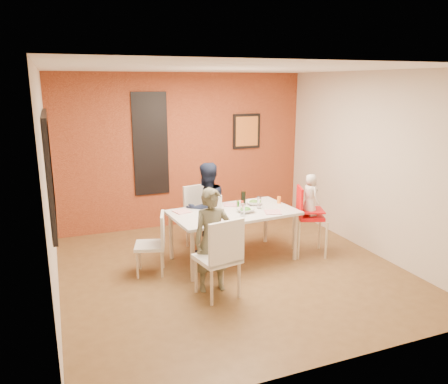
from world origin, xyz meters
name	(u,v)px	position (x,y,z in m)	size (l,w,h in m)	color
ground	(232,270)	(0.00, 0.00, 0.00)	(4.50, 4.50, 0.00)	brown
ceiling	(233,68)	(0.00, 0.00, 2.70)	(4.50, 4.50, 0.02)	white
wall_back	(184,151)	(0.00, 2.25, 1.35)	(4.50, 0.02, 2.70)	beige
wall_front	(334,226)	(0.00, -2.25, 1.35)	(4.50, 0.02, 2.70)	beige
wall_left	(48,190)	(-2.25, 0.00, 1.35)	(0.02, 4.50, 2.70)	beige
wall_right	(371,164)	(2.25, 0.00, 1.35)	(0.02, 4.50, 2.70)	beige
brick_accent_wall	(184,151)	(0.00, 2.23, 1.35)	(4.50, 0.02, 2.70)	maroon
picture_window_frame	(49,169)	(-2.22, 0.20, 1.55)	(0.05, 1.70, 1.30)	black
picture_window_pane	(51,169)	(-2.21, 0.20, 1.55)	(0.02, 1.55, 1.15)	black
glassblock_strip	(151,144)	(-0.60, 2.21, 1.50)	(0.55, 0.03, 1.70)	#B4BDC5
glassblock_surround	(151,144)	(-0.60, 2.21, 1.50)	(0.60, 0.03, 1.76)	black
art_print_frame	(247,131)	(1.20, 2.21, 1.65)	(0.54, 0.03, 0.64)	black
art_print_canvas	(247,131)	(1.20, 2.19, 1.65)	(0.44, 0.01, 0.54)	orange
dining_table	(233,216)	(0.17, 0.36, 0.67)	(1.85, 1.13, 0.74)	silver
chair_near	(221,254)	(-0.42, -0.68, 0.56)	(0.54, 0.54, 1.01)	white
chair_far	(200,213)	(-0.11, 1.05, 0.54)	(0.53, 0.53, 0.97)	silver
chair_left	(155,240)	(-0.99, 0.30, 0.47)	(0.48, 0.48, 0.84)	silver
high_chair	(307,214)	(1.27, 0.15, 0.63)	(0.56, 0.56, 1.04)	red
child_near	(213,240)	(-0.44, -0.44, 0.65)	(0.48, 0.31, 1.31)	brown
child_far	(206,208)	(-0.09, 0.80, 0.69)	(0.67, 0.52, 1.38)	black
toddler	(310,195)	(1.30, 0.13, 0.93)	(0.30, 0.20, 0.62)	silver
plate_near_left	(216,223)	(-0.27, -0.09, 0.74)	(0.23, 0.23, 0.01)	silver
plate_far_mid	(231,205)	(0.26, 0.66, 0.74)	(0.22, 0.22, 0.01)	silver
plate_near_right	(273,212)	(0.66, 0.09, 0.74)	(0.23, 0.23, 0.01)	white
plate_far_left	(182,211)	(-0.53, 0.59, 0.74)	(0.22, 0.22, 0.01)	white
salad_bowl_a	(246,210)	(0.31, 0.25, 0.77)	(0.24, 0.24, 0.06)	silver
salad_bowl_b	(254,203)	(0.59, 0.57, 0.77)	(0.23, 0.23, 0.06)	white
wine_bottle	(243,200)	(0.35, 0.43, 0.86)	(0.07, 0.07, 0.25)	black
wine_glass_a	(242,210)	(0.19, 0.09, 0.83)	(0.06, 0.06, 0.18)	white
wine_glass_b	(259,202)	(0.57, 0.35, 0.83)	(0.06, 0.06, 0.18)	white
paper_towel_roll	(218,205)	(-0.09, 0.32, 0.87)	(0.12, 0.12, 0.26)	white
condiment_red	(242,206)	(0.28, 0.31, 0.81)	(0.04, 0.04, 0.15)	red
condiment_green	(238,206)	(0.26, 0.39, 0.80)	(0.03, 0.03, 0.13)	#2F7326
condiment_brown	(238,205)	(0.27, 0.44, 0.80)	(0.03, 0.03, 0.13)	brown
sippy_cup	(279,200)	(0.98, 0.49, 0.79)	(0.06, 0.06, 0.10)	orange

